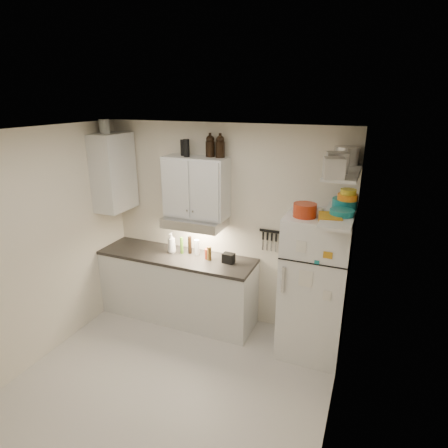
% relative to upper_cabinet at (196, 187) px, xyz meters
% --- Properties ---
extents(floor, '(3.20, 3.00, 0.02)m').
position_rel_upper_cabinet_xyz_m(floor, '(0.30, -1.33, -1.84)').
color(floor, beige).
rests_on(floor, ground).
extents(ceiling, '(3.20, 3.00, 0.02)m').
position_rel_upper_cabinet_xyz_m(ceiling, '(0.30, -1.33, 0.78)').
color(ceiling, white).
rests_on(ceiling, ground).
extents(back_wall, '(3.20, 0.02, 2.60)m').
position_rel_upper_cabinet_xyz_m(back_wall, '(0.30, 0.18, -0.53)').
color(back_wall, beige).
rests_on(back_wall, ground).
extents(left_wall, '(0.02, 3.00, 2.60)m').
position_rel_upper_cabinet_xyz_m(left_wall, '(-1.31, -1.33, -0.53)').
color(left_wall, beige).
rests_on(left_wall, ground).
extents(right_wall, '(0.02, 3.00, 2.60)m').
position_rel_upper_cabinet_xyz_m(right_wall, '(1.91, -1.33, -0.53)').
color(right_wall, beige).
rests_on(right_wall, ground).
extents(base_cabinet, '(2.10, 0.60, 0.88)m').
position_rel_upper_cabinet_xyz_m(base_cabinet, '(-0.25, -0.14, -1.39)').
color(base_cabinet, silver).
rests_on(base_cabinet, floor).
extents(countertop, '(2.10, 0.62, 0.04)m').
position_rel_upper_cabinet_xyz_m(countertop, '(-0.25, -0.14, -0.93)').
color(countertop, '#282522').
rests_on(countertop, base_cabinet).
extents(upper_cabinet, '(0.80, 0.33, 0.75)m').
position_rel_upper_cabinet_xyz_m(upper_cabinet, '(0.00, 0.00, 0.00)').
color(upper_cabinet, silver).
rests_on(upper_cabinet, back_wall).
extents(side_cabinet, '(0.33, 0.55, 1.00)m').
position_rel_upper_cabinet_xyz_m(side_cabinet, '(-1.14, -0.14, 0.12)').
color(side_cabinet, silver).
rests_on(side_cabinet, left_wall).
extents(range_hood, '(0.76, 0.46, 0.12)m').
position_rel_upper_cabinet_xyz_m(range_hood, '(0.00, -0.06, -0.44)').
color(range_hood, silver).
rests_on(range_hood, back_wall).
extents(fridge, '(0.70, 0.68, 1.70)m').
position_rel_upper_cabinet_xyz_m(fridge, '(1.55, -0.18, -0.98)').
color(fridge, white).
rests_on(fridge, floor).
extents(shelf_hi, '(0.30, 0.95, 0.03)m').
position_rel_upper_cabinet_xyz_m(shelf_hi, '(1.75, -0.31, 0.38)').
color(shelf_hi, silver).
rests_on(shelf_hi, right_wall).
extents(shelf_lo, '(0.30, 0.95, 0.03)m').
position_rel_upper_cabinet_xyz_m(shelf_lo, '(1.75, -0.31, -0.07)').
color(shelf_lo, silver).
rests_on(shelf_lo, right_wall).
extents(knife_strip, '(0.42, 0.02, 0.03)m').
position_rel_upper_cabinet_xyz_m(knife_strip, '(1.00, 0.15, -0.51)').
color(knife_strip, black).
rests_on(knife_strip, back_wall).
extents(dutch_oven, '(0.32, 0.32, 0.14)m').
position_rel_upper_cabinet_xyz_m(dutch_oven, '(1.40, -0.30, -0.05)').
color(dutch_oven, '#AD2F14').
rests_on(dutch_oven, fridge).
extents(book_stack, '(0.26, 0.30, 0.09)m').
position_rel_upper_cabinet_xyz_m(book_stack, '(1.68, -0.43, -0.08)').
color(book_stack, '#C68618').
rests_on(book_stack, fridge).
extents(spice_jar, '(0.07, 0.07, 0.11)m').
position_rel_upper_cabinet_xyz_m(spice_jar, '(1.56, -0.28, -0.07)').
color(spice_jar, silver).
rests_on(spice_jar, fridge).
extents(stock_pot, '(0.29, 0.29, 0.19)m').
position_rel_upper_cabinet_xyz_m(stock_pot, '(1.74, 0.04, 0.48)').
color(stock_pot, silver).
rests_on(stock_pot, shelf_hi).
extents(tin_a, '(0.23, 0.21, 0.19)m').
position_rel_upper_cabinet_xyz_m(tin_a, '(1.69, -0.45, 0.48)').
color(tin_a, '#AAAAAD').
rests_on(tin_a, shelf_hi).
extents(tin_b, '(0.21, 0.21, 0.18)m').
position_rel_upper_cabinet_xyz_m(tin_b, '(1.70, -0.71, 0.48)').
color(tin_b, '#AAAAAD').
rests_on(tin_b, shelf_hi).
extents(bowl_teal, '(0.26, 0.26, 0.10)m').
position_rel_upper_cabinet_xyz_m(bowl_teal, '(1.78, -0.08, 0.00)').
color(bowl_teal, '#177F83').
rests_on(bowl_teal, shelf_lo).
extents(bowl_orange, '(0.21, 0.21, 0.06)m').
position_rel_upper_cabinet_xyz_m(bowl_orange, '(1.80, -0.13, 0.08)').
color(bowl_orange, orange).
rests_on(bowl_orange, bowl_teal).
extents(bowl_yellow, '(0.16, 0.16, 0.05)m').
position_rel_upper_cabinet_xyz_m(bowl_yellow, '(1.80, -0.13, 0.14)').
color(bowl_yellow, gold).
rests_on(bowl_yellow, bowl_orange).
extents(plates, '(0.26, 0.26, 0.06)m').
position_rel_upper_cabinet_xyz_m(plates, '(1.78, -0.35, -0.02)').
color(plates, '#177F83').
rests_on(plates, shelf_lo).
extents(growler_a, '(0.12, 0.12, 0.26)m').
position_rel_upper_cabinet_xyz_m(growler_a, '(0.16, 0.07, 0.51)').
color(growler_a, black).
rests_on(growler_a, upper_cabinet).
extents(growler_b, '(0.11, 0.11, 0.26)m').
position_rel_upper_cabinet_xyz_m(growler_b, '(0.30, 0.06, 0.51)').
color(growler_b, black).
rests_on(growler_b, upper_cabinet).
extents(thermos_a, '(0.07, 0.07, 0.21)m').
position_rel_upper_cabinet_xyz_m(thermos_a, '(-0.10, -0.05, 0.48)').
color(thermos_a, black).
rests_on(thermos_a, upper_cabinet).
extents(thermos_b, '(0.08, 0.08, 0.19)m').
position_rel_upper_cabinet_xyz_m(thermos_b, '(-0.18, 0.03, 0.47)').
color(thermos_b, black).
rests_on(thermos_b, upper_cabinet).
extents(side_jar, '(0.16, 0.16, 0.17)m').
position_rel_upper_cabinet_xyz_m(side_jar, '(-1.19, -0.16, 0.71)').
color(side_jar, silver).
rests_on(side_jar, side_cabinet).
extents(soap_bottle, '(0.12, 0.12, 0.31)m').
position_rel_upper_cabinet_xyz_m(soap_bottle, '(-0.35, -0.08, -0.75)').
color(soap_bottle, silver).
rests_on(soap_bottle, countertop).
extents(pepper_mill, '(0.07, 0.07, 0.18)m').
position_rel_upper_cabinet_xyz_m(pepper_mill, '(0.21, -0.11, -0.81)').
color(pepper_mill, brown).
rests_on(pepper_mill, countertop).
extents(oil_bottle, '(0.06, 0.06, 0.22)m').
position_rel_upper_cabinet_xyz_m(oil_bottle, '(-0.21, -0.06, -0.79)').
color(oil_bottle, '#43721C').
rests_on(oil_bottle, countertop).
extents(vinegar_bottle, '(0.06, 0.06, 0.24)m').
position_rel_upper_cabinet_xyz_m(vinegar_bottle, '(-0.11, -0.01, -0.79)').
color(vinegar_bottle, black).
rests_on(vinegar_bottle, countertop).
extents(clear_bottle, '(0.08, 0.08, 0.21)m').
position_rel_upper_cabinet_xyz_m(clear_bottle, '(-0.01, -0.02, -0.80)').
color(clear_bottle, silver).
rests_on(clear_bottle, countertop).
extents(red_jar, '(0.08, 0.08, 0.14)m').
position_rel_upper_cabinet_xyz_m(red_jar, '(0.18, -0.09, -0.84)').
color(red_jar, '#AD2F14').
rests_on(red_jar, countertop).
extents(caddy, '(0.15, 0.11, 0.12)m').
position_rel_upper_cabinet_xyz_m(caddy, '(0.47, -0.09, -0.84)').
color(caddy, black).
rests_on(caddy, countertop).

